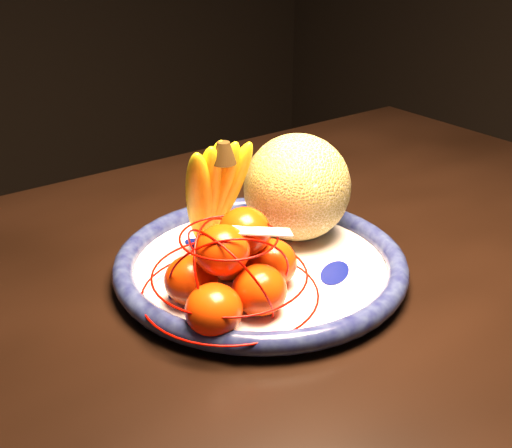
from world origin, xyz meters
TOP-DOWN VIEW (x-y plane):
  - dining_table at (0.06, -0.01)m, footprint 1.61×0.97m
  - fruit_bowl at (0.12, 0.00)m, footprint 0.38×0.38m
  - cantaloupe at (0.21, 0.04)m, footprint 0.15×0.15m
  - banana_bunch at (0.08, 0.07)m, footprint 0.12×0.11m
  - mandarin_bag at (0.04, -0.05)m, footprint 0.26×0.26m
  - price_tag at (0.07, -0.07)m, footprint 0.08×0.06m

SIDE VIEW (x-z plane):
  - dining_table at x=0.06m, z-range 0.32..1.12m
  - fruit_bowl at x=0.12m, z-range 0.80..0.84m
  - mandarin_bag at x=0.04m, z-range 0.79..0.93m
  - cantaloupe at x=0.21m, z-range 0.82..0.97m
  - banana_bunch at x=0.08m, z-range 0.82..1.00m
  - price_tag at x=0.07m, z-range 0.90..0.92m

